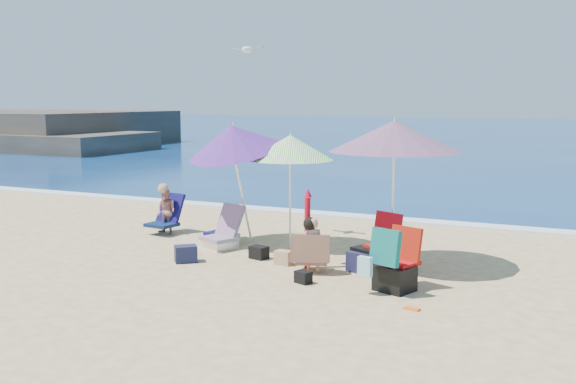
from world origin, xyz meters
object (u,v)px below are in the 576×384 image
at_px(chair_rainbow, 221,237).
at_px(umbrella_turquoise, 394,136).
at_px(furled_umbrella, 307,225).
at_px(person_left, 166,211).
at_px(umbrella_striped, 290,148).
at_px(camp_chair_left, 375,253).
at_px(chair_navy, 224,232).
at_px(camp_chair_right, 394,268).
at_px(umbrella_blue, 234,139).
at_px(person_center, 312,246).
at_px(seagull, 247,50).

bearing_deg(chair_rainbow, umbrella_turquoise, -0.21).
height_order(furled_umbrella, person_left, furled_umbrella).
distance_m(chair_rainbow, person_left, 1.74).
bearing_deg(umbrella_striped, chair_rainbow, -151.04).
xyz_separation_m(umbrella_turquoise, camp_chair_left, (-0.17, -0.33, -1.76)).
bearing_deg(umbrella_striped, chair_navy, -175.72).
bearing_deg(camp_chair_left, camp_chair_right, -59.27).
distance_m(umbrella_blue, person_center, 2.78).
bearing_deg(umbrella_turquoise, umbrella_striped, 163.47).
xyz_separation_m(umbrella_turquoise, chair_rainbow, (-3.07, 0.01, -1.82)).
height_order(chair_navy, seagull, seagull).
bearing_deg(chair_rainbow, umbrella_striped, 28.96).
relative_size(umbrella_turquoise, chair_navy, 3.23).
bearing_deg(chair_rainbow, seagull, 94.53).
relative_size(chair_rainbow, person_left, 0.87).
relative_size(umbrella_striped, furled_umbrella, 1.65).
distance_m(umbrella_striped, umbrella_blue, 1.02).
bearing_deg(furled_umbrella, person_left, 160.63).
bearing_deg(furled_umbrella, seagull, 138.05).
bearing_deg(umbrella_turquoise, seagull, 159.34).
distance_m(umbrella_striped, furled_umbrella, 1.82).
bearing_deg(seagull, camp_chair_right, -34.70).
height_order(chair_navy, person_left, person_left).
relative_size(umbrella_turquoise, umbrella_blue, 1.00).
bearing_deg(camp_chair_left, seagull, 153.10).
bearing_deg(furled_umbrella, umbrella_blue, 152.88).
bearing_deg(seagull, chair_rainbow, -85.47).
relative_size(umbrella_striped, camp_chair_right, 2.24).
bearing_deg(umbrella_blue, camp_chair_right, -25.34).
height_order(chair_rainbow, person_left, person_left).
bearing_deg(camp_chair_left, umbrella_blue, 166.87).
relative_size(camp_chair_right, person_center, 1.05).
bearing_deg(umbrella_blue, person_center, -31.18).
bearing_deg(person_center, camp_chair_right, -15.62).
height_order(camp_chair_left, seagull, seagull).
distance_m(umbrella_striped, camp_chair_right, 3.36).
xyz_separation_m(furled_umbrella, person_left, (-3.50, 1.23, -0.22)).
distance_m(chair_rainbow, camp_chair_right, 3.69).
distance_m(umbrella_blue, camp_chair_right, 4.05).
bearing_deg(camp_chair_left, person_left, 167.99).
distance_m(umbrella_turquoise, person_center, 2.08).
bearing_deg(seagull, umbrella_turquoise, -20.66).
relative_size(umbrella_turquoise, camp_chair_left, 2.64).
relative_size(camp_chair_left, person_left, 0.89).
height_order(chair_rainbow, camp_chair_left, camp_chair_left).
bearing_deg(chair_rainbow, person_center, -23.19).
relative_size(umbrella_blue, person_center, 2.73).
xyz_separation_m(chair_rainbow, seagull, (-0.09, 1.18, 3.29)).
distance_m(umbrella_blue, furled_umbrella, 2.38).
bearing_deg(umbrella_blue, camp_chair_left, -13.13).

